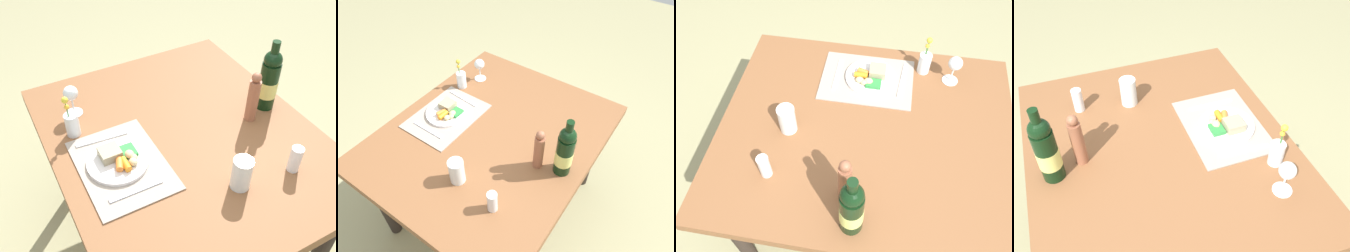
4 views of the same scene
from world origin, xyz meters
TOP-DOWN VIEW (x-y plane):
  - ground_plane at (0.00, 0.00)m, footprint 8.00×8.00m
  - dining_table at (0.00, 0.00)m, footprint 1.27×1.07m
  - placemat at (0.03, -0.29)m, footprint 0.44×0.32m
  - dinner_plate at (0.02, -0.30)m, footprint 0.24×0.24m
  - fork at (-0.13, -0.31)m, footprint 0.04×0.22m
  - knife at (0.18, -0.30)m, footprint 0.02×0.21m
  - salt_shaker at (0.36, 0.27)m, footprint 0.05×0.05m
  - wine_glass at (-0.36, -0.36)m, footprint 0.07×0.07m
  - pepper_mill at (0.04, 0.31)m, footprint 0.05×0.05m
  - water_tumbler at (0.33, 0.05)m, footprint 0.07×0.07m
  - wine_bottle at (0.00, 0.42)m, footprint 0.08×0.08m
  - flower_vase at (-0.23, -0.40)m, footprint 0.06×0.06m

SIDE VIEW (x-z plane):
  - ground_plane at x=0.00m, z-range 0.00..0.00m
  - dining_table at x=0.00m, z-range 0.28..1.00m
  - placemat at x=0.03m, z-range 0.72..0.72m
  - fork at x=-0.13m, z-range 0.72..0.73m
  - knife at x=0.18m, z-range 0.72..0.73m
  - dinner_plate at x=0.02m, z-range 0.71..0.77m
  - salt_shaker at x=0.36m, z-range 0.72..0.83m
  - water_tumbler at x=0.33m, z-range 0.71..0.84m
  - flower_vase at x=-0.23m, z-range 0.68..0.88m
  - wine_glass at x=-0.36m, z-range 0.75..0.89m
  - pepper_mill at x=0.04m, z-range 0.71..0.95m
  - wine_bottle at x=0.00m, z-range 0.69..1.02m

